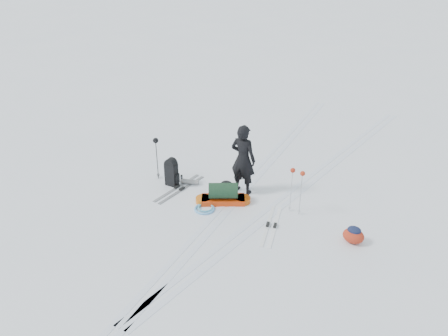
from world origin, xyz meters
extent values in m
plane|color=white|center=(0.00, 0.00, 0.00)|extent=(200.00, 200.00, 0.00)
ellipsoid|color=white|center=(-70.00, 55.00, -40.00)|extent=(143.00, 121.00, 93.50)
cube|color=silver|center=(-0.12, 0.00, 0.00)|extent=(1.40, 17.97, 0.01)
cube|color=silver|center=(0.12, 0.00, 0.00)|extent=(1.40, 17.97, 0.01)
cube|color=silver|center=(1.28, 2.00, 0.00)|extent=(2.09, 13.88, 0.01)
cube|color=silver|center=(1.52, 2.00, 0.00)|extent=(2.09, 13.88, 0.01)
imported|color=black|center=(-0.01, 0.52, 0.99)|extent=(0.73, 0.48, 1.98)
cube|color=red|center=(-0.18, -0.25, 0.07)|extent=(1.22, 0.99, 0.14)
cylinder|color=#C34B0B|center=(0.27, 0.02, 0.07)|extent=(0.57, 0.57, 0.14)
cylinder|color=#CE5F0C|center=(-0.63, -0.52, 0.07)|extent=(0.57, 0.57, 0.14)
cylinder|color=black|center=(-0.18, -0.25, 0.35)|extent=(0.87, 0.75, 0.42)
cube|color=black|center=(-1.92, -0.17, 0.33)|extent=(0.34, 0.25, 0.66)
cylinder|color=black|center=(-1.92, -0.17, 0.68)|extent=(0.33, 0.24, 0.32)
cube|color=black|center=(-1.76, -0.14, 0.23)|extent=(0.08, 0.17, 0.28)
cylinder|color=gray|center=(-1.51, 0.13, 0.07)|extent=(0.53, 0.29, 0.14)
cylinder|color=black|center=(-2.55, 0.00, 0.59)|extent=(0.02, 0.02, 1.18)
cylinder|color=black|center=(-2.50, -0.06, 0.59)|extent=(0.02, 0.02, 1.18)
torus|color=black|center=(-2.55, 0.00, 0.09)|extent=(0.09, 0.09, 0.01)
torus|color=black|center=(-2.50, -0.06, 0.09)|extent=(0.09, 0.09, 0.01)
sphere|color=black|center=(-2.52, -0.03, 1.20)|extent=(0.16, 0.16, 0.16)
cylinder|color=silver|center=(1.52, 0.25, 0.58)|extent=(0.02, 0.02, 1.16)
cylinder|color=#A9ACB0|center=(1.79, 0.21, 0.58)|extent=(0.02, 0.02, 1.16)
torus|color=#A2A4A9|center=(1.52, 0.25, 0.09)|extent=(0.09, 0.09, 0.01)
torus|color=#ACAEB4|center=(1.79, 0.21, 0.09)|extent=(0.09, 0.09, 0.01)
sphere|color=maroon|center=(1.52, 0.25, 1.18)|extent=(0.12, 0.12, 0.12)
sphere|color=#9C2A16|center=(1.79, 0.21, 1.18)|extent=(0.12, 0.12, 0.12)
cube|color=gray|center=(-1.51, -0.27, 0.01)|extent=(0.27, 1.87, 0.02)
cube|color=#92969A|center=(-1.69, -0.25, 0.01)|extent=(0.27, 1.87, 0.02)
cube|color=black|center=(-1.51, -0.27, 0.04)|extent=(0.09, 0.19, 0.05)
cube|color=black|center=(-1.69, -0.25, 0.04)|extent=(0.09, 0.19, 0.05)
cube|color=silver|center=(1.32, -0.65, 0.01)|extent=(0.55, 1.75, 0.02)
cube|color=white|center=(1.49, -0.61, 0.01)|extent=(0.55, 1.75, 0.02)
cube|color=black|center=(1.32, -0.65, 0.04)|extent=(0.11, 0.19, 0.05)
cube|color=black|center=(1.49, -0.61, 0.04)|extent=(0.11, 0.19, 0.05)
torus|color=#60ABE9|center=(-0.41, -0.82, 0.03)|extent=(0.70, 0.70, 0.06)
torus|color=#4FA5C0|center=(-0.41, -0.77, 0.04)|extent=(0.55, 0.55, 0.05)
ellipsoid|color=maroon|center=(3.30, -0.27, 0.18)|extent=(0.50, 0.38, 0.35)
ellipsoid|color=black|center=(3.30, -0.27, 0.34)|extent=(0.32, 0.26, 0.17)
cylinder|color=slate|center=(-1.91, -0.04, 0.12)|extent=(0.08, 0.08, 0.24)
cylinder|color=slate|center=(-1.75, 0.07, 0.11)|extent=(0.08, 0.08, 0.22)
cylinder|color=black|center=(-1.91, -0.04, 0.25)|extent=(0.07, 0.07, 0.03)
cylinder|color=black|center=(-1.75, 0.07, 0.23)|extent=(0.07, 0.07, 0.03)
ellipsoid|color=black|center=(-0.45, 0.43, 0.12)|extent=(0.44, 0.37, 0.23)
camera|label=1|loc=(4.84, -8.85, 6.14)|focal=35.00mm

